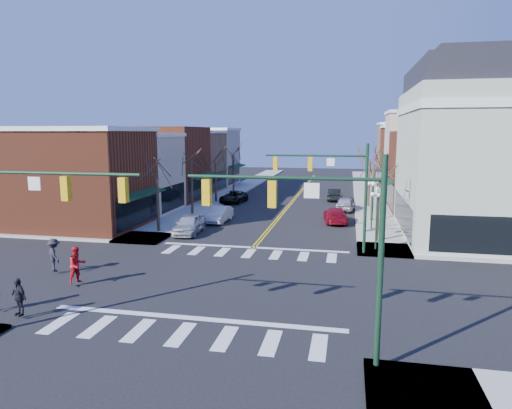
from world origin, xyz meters
The scene contains 35 objects.
ground centered at (0.00, 0.00, 0.00)m, with size 160.00×160.00×0.00m, color black.
sidewalk_left centered at (-8.75, 20.00, 0.07)m, with size 3.50×70.00×0.15m, color #9E9B93.
sidewalk_right centered at (8.75, 20.00, 0.07)m, with size 3.50×70.00×0.15m, color #9E9B93.
bldg_left_brick_a centered at (-15.50, 11.75, 4.00)m, with size 10.00×8.50×8.00m, color maroon.
bldg_left_stucco_a centered at (-15.50, 19.50, 3.75)m, with size 10.00×7.00×7.50m, color #B9AF99.
bldg_left_brick_b centered at (-15.50, 27.50, 4.25)m, with size 10.00×9.00×8.50m, color maroon.
bldg_left_tan centered at (-15.50, 35.75, 3.90)m, with size 10.00×7.50×7.80m, color #946F51.
bldg_left_stucco_b centered at (-15.50, 43.50, 4.10)m, with size 10.00×8.00×8.20m, color #B9AF99.
bldg_right_brick_a centered at (15.50, 25.75, 4.00)m, with size 10.00×8.50×8.00m, color maroon.
bldg_right_stucco centered at (15.50, 33.50, 5.00)m, with size 10.00×7.00×10.00m, color #B9AF99.
bldg_right_brick_b centered at (15.50, 41.00, 4.25)m, with size 10.00×8.00×8.50m, color maroon.
bldg_right_tan centered at (15.50, 49.00, 4.50)m, with size 10.00×8.00×9.00m, color #946F51.
victorian_corner centered at (16.50, 14.50, 6.66)m, with size 12.25×14.25×13.30m.
traffic_mast_near_left centered at (-5.55, -7.40, 4.71)m, with size 6.60×0.28×7.20m.
traffic_mast_near_right centered at (5.55, -7.40, 4.71)m, with size 6.60×0.28×7.20m.
traffic_mast_far_right centered at (5.55, 7.40, 4.71)m, with size 6.60×0.28×7.20m.
lamppost_corner centered at (8.20, 8.50, 2.96)m, with size 0.36×0.36×4.33m.
lamppost_midblock centered at (8.20, 15.00, 2.96)m, with size 0.36×0.36×4.33m.
tree_left_a centered at (-8.40, 11.00, 2.38)m, with size 0.24×0.24×4.76m, color #382B21.
tree_left_b centered at (-8.40, 19.00, 2.52)m, with size 0.24×0.24×5.04m, color #382B21.
tree_left_c centered at (-8.40, 27.00, 2.27)m, with size 0.24×0.24×4.55m, color #382B21.
tree_left_d centered at (-8.40, 35.00, 2.45)m, with size 0.24×0.24×4.90m, color #382B21.
tree_right_a centered at (8.40, 11.00, 2.31)m, with size 0.24×0.24×4.62m, color #382B21.
tree_right_b centered at (8.40, 19.00, 2.59)m, with size 0.24×0.24×5.18m, color #382B21.
tree_right_c centered at (8.40, 27.00, 2.42)m, with size 0.24×0.24×4.83m, color #382B21.
tree_right_d centered at (8.40, 35.00, 2.48)m, with size 0.24×0.24×4.97m, color #382B21.
car_left_near centered at (-5.87, 11.04, 0.76)m, with size 1.80×4.47×1.52m, color silver.
car_left_mid centered at (-4.87, 16.13, 0.69)m, with size 1.45×4.16×1.37m, color silver.
car_left_far centered at (-6.40, 27.25, 0.66)m, with size 2.20×4.78×1.33m, color black.
car_right_near centered at (5.25, 17.89, 0.67)m, with size 1.88×4.63×1.35m, color maroon.
car_right_mid centered at (6.07, 24.46, 0.72)m, with size 1.70×4.23×1.44m, color silver.
car_right_far centered at (4.80, 31.34, 0.71)m, with size 1.49×4.28×1.41m, color black.
pedestrian_red_b centered at (-7.30, -1.81, 1.12)m, with size 0.94×0.73×1.94m, color red.
pedestrian_dark_a centered at (-7.30, -6.11, 0.97)m, with size 0.96×0.40×1.64m, color black.
pedestrian_dark_b centered at (-9.74, -0.23, 1.09)m, with size 1.21×0.70×1.88m, color black.
Camera 1 is at (6.30, -22.21, 7.87)m, focal length 32.00 mm.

